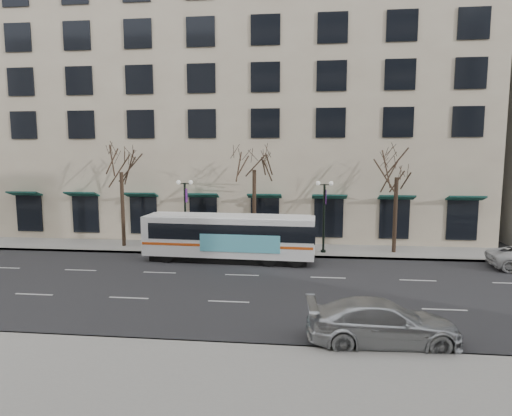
# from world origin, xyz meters

# --- Properties ---
(ground) EXTENTS (160.00, 160.00, 0.00)m
(ground) POSITION_xyz_m (0.00, 0.00, 0.00)
(ground) COLOR black
(ground) RESTS_ON ground
(sidewalk_far) EXTENTS (80.00, 4.00, 0.15)m
(sidewalk_far) POSITION_xyz_m (5.00, 9.00, 0.07)
(sidewalk_far) COLOR gray
(sidewalk_far) RESTS_ON ground
(building_hotel) EXTENTS (40.00, 20.00, 24.00)m
(building_hotel) POSITION_xyz_m (-2.00, 21.00, 12.00)
(building_hotel) COLOR tan
(building_hotel) RESTS_ON ground
(tree_far_left) EXTENTS (3.60, 3.60, 8.34)m
(tree_far_left) POSITION_xyz_m (-10.00, 8.80, 6.70)
(tree_far_left) COLOR black
(tree_far_left) RESTS_ON ground
(tree_far_mid) EXTENTS (3.60, 3.60, 8.55)m
(tree_far_mid) POSITION_xyz_m (0.00, 8.80, 6.91)
(tree_far_mid) COLOR black
(tree_far_mid) RESTS_ON ground
(tree_far_right) EXTENTS (3.60, 3.60, 8.06)m
(tree_far_right) POSITION_xyz_m (10.00, 8.80, 6.42)
(tree_far_right) COLOR black
(tree_far_right) RESTS_ON ground
(lamp_post_left) EXTENTS (1.22, 0.45, 5.21)m
(lamp_post_left) POSITION_xyz_m (-4.99, 8.20, 2.94)
(lamp_post_left) COLOR black
(lamp_post_left) RESTS_ON ground
(lamp_post_right) EXTENTS (1.22, 0.45, 5.21)m
(lamp_post_right) POSITION_xyz_m (5.01, 8.20, 2.94)
(lamp_post_right) COLOR black
(lamp_post_right) RESTS_ON ground
(city_bus) EXTENTS (11.41, 2.96, 3.07)m
(city_bus) POSITION_xyz_m (-1.25, 5.61, 1.68)
(city_bus) COLOR white
(city_bus) RESTS_ON ground
(silver_car) EXTENTS (5.77, 2.61, 1.64)m
(silver_car) POSITION_xyz_m (6.50, -6.20, 0.82)
(silver_car) COLOR #B8BBC0
(silver_car) RESTS_ON ground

